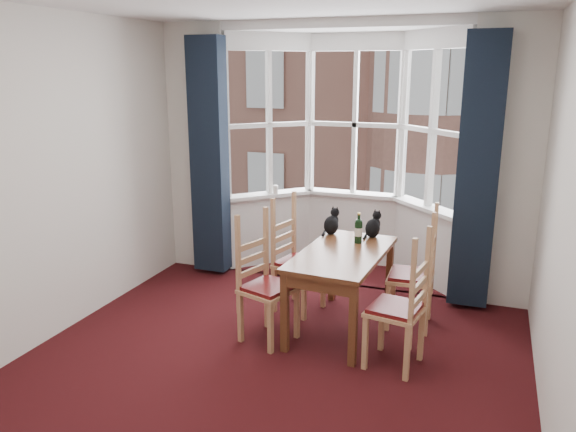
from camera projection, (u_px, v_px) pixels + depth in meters
The scene contains 19 objects.
floor at pixel (254, 385), 4.23m from camera, with size 4.50×4.50×0.00m, color black.
wall_left at pixel (25, 185), 4.54m from camera, with size 4.50×4.50×0.00m, color silver.
wall_right at pixel (572, 234), 3.20m from camera, with size 4.50×4.50×0.00m, color silver.
wall_back_pier_left at pixel (199, 150), 6.46m from camera, with size 0.70×0.12×2.80m, color silver.
wall_back_pier_right at pixel (504, 167), 5.36m from camera, with size 0.70×0.12×2.80m, color silver.
bay_window at pixel (349, 151), 6.37m from camera, with size 2.76×0.94×2.80m.
curtain_left at pixel (209, 157), 6.23m from camera, with size 0.38×0.22×2.60m, color black.
curtain_right at pixel (478, 174), 5.29m from camera, with size 0.38×0.22×2.60m, color black.
dining_table at pixel (342, 263), 4.99m from camera, with size 0.77×1.33×0.74m.
chair_left_near at pixel (261, 287), 4.88m from camera, with size 0.51×0.52×0.92m.
chair_left_far at pixel (291, 262), 5.49m from camera, with size 0.49×0.50×0.92m.
chair_right_near at pixel (406, 313), 4.37m from camera, with size 0.47×0.48×0.92m.
chair_right_far at pixel (421, 278), 5.08m from camera, with size 0.41×0.43×0.92m.
cat_left at pixel (332, 223), 5.48m from camera, with size 0.19×0.22×0.27m.
cat_right at pixel (373, 227), 5.38m from camera, with size 0.20×0.23×0.27m.
wine_bottle at pixel (358, 230), 5.19m from camera, with size 0.07×0.07×0.29m.
candle_tall at pixel (276, 190), 6.63m from camera, with size 0.06×0.06×0.10m, color white.
street at pixel (461, 205), 35.03m from camera, with size 80.00×80.00×0.00m, color #333335.
tenement_building at pixel (443, 93), 16.53m from camera, with size 18.40×7.80×15.20m.
Camera 1 is at (1.53, -3.44, 2.32)m, focal length 35.00 mm.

